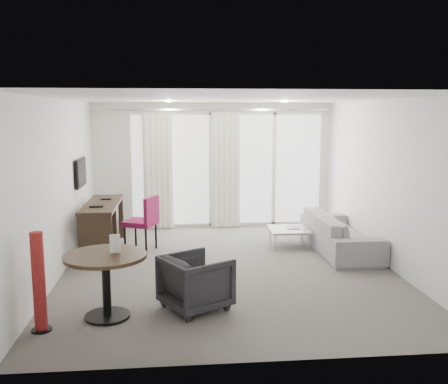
{
  "coord_description": "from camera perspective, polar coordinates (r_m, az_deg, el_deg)",
  "views": [
    {
      "loc": [
        -0.78,
        -7.46,
        2.39
      ],
      "look_at": [
        0.0,
        0.6,
        1.1
      ],
      "focal_mm": 40.0,
      "sensor_mm": 36.0,
      "label": 1
    }
  ],
  "objects": [
    {
      "name": "ceiling",
      "position": [
        7.5,
        0.45,
        10.65
      ],
      "size": [
        5.0,
        6.0,
        0.0
      ],
      "primitive_type": "cube",
      "color": "white",
      "rests_on": "ground"
    },
    {
      "name": "magazine",
      "position": [
        9.17,
        7.91,
        -3.82
      ],
      "size": [
        0.23,
        0.29,
        0.02
      ],
      "primitive_type": null,
      "rotation": [
        0.0,
        0.0,
        -0.09
      ],
      "color": "gray",
      "rests_on": "coffee_table"
    },
    {
      "name": "red_lamp",
      "position": [
        5.9,
        -20.41,
        -9.63
      ],
      "size": [
        0.24,
        0.24,
        1.12
      ],
      "primitive_type": "cylinder",
      "rotation": [
        0.0,
        0.0,
        0.07
      ],
      "color": "maroon",
      "rests_on": "floor"
    },
    {
      "name": "balustrade",
      "position": [
        13.59,
        -0.9,
        1.06
      ],
      "size": [
        5.5,
        0.06,
        1.05
      ],
      "primitive_type": null,
      "color": "#B2B2B7",
      "rests_on": "terrace_slab"
    },
    {
      "name": "wall_front",
      "position": [
        4.66,
        4.26,
        -4.52
      ],
      "size": [
        5.0,
        0.0,
        2.6
      ],
      "primitive_type": "cube",
      "color": "silver",
      "rests_on": "ground"
    },
    {
      "name": "remote",
      "position": [
        9.23,
        8.06,
        -3.75
      ],
      "size": [
        0.05,
        0.15,
        0.02
      ],
      "primitive_type": null,
      "rotation": [
        0.0,
        0.0,
        -0.06
      ],
      "color": "black",
      "rests_on": "coffee_table"
    },
    {
      "name": "floor",
      "position": [
        7.87,
        0.42,
        -8.62
      ],
      "size": [
        5.0,
        6.0,
        0.0
      ],
      "primitive_type": "cube",
      "color": "#5F5953",
      "rests_on": "ground"
    },
    {
      "name": "menu_card",
      "position": [
        6.03,
        -12.31,
        -7.24
      ],
      "size": [
        0.12,
        0.03,
        0.22
      ],
      "primitive_type": null,
      "rotation": [
        0.0,
        0.0,
        0.07
      ],
      "color": "white",
      "rests_on": "round_table"
    },
    {
      "name": "wall_right",
      "position": [
        8.22,
        18.04,
        0.98
      ],
      "size": [
        0.0,
        6.0,
        2.6
      ],
      "primitive_type": "cube",
      "color": "silver",
      "rests_on": "ground"
    },
    {
      "name": "desk",
      "position": [
        9.01,
        -13.68,
        -3.85
      ],
      "size": [
        0.56,
        1.79,
        0.84
      ],
      "primitive_type": null,
      "color": "black",
      "rests_on": "floor"
    },
    {
      "name": "rattan_chair_a",
      "position": [
        12.18,
        2.48,
        -0.34
      ],
      "size": [
        0.58,
        0.58,
        0.81
      ],
      "primitive_type": null,
      "rotation": [
        0.0,
        0.0,
        -0.06
      ],
      "color": "brown",
      "rests_on": "terrace_slab"
    },
    {
      "name": "rattan_chair_b",
      "position": [
        12.83,
        6.93,
        -0.03
      ],
      "size": [
        0.65,
        0.65,
        0.76
      ],
      "primitive_type": null,
      "rotation": [
        0.0,
        0.0,
        0.3
      ],
      "color": "brown",
      "rests_on": "terrace_slab"
    },
    {
      "name": "downlight_a",
      "position": [
        9.06,
        -6.38,
        10.26
      ],
      "size": [
        0.12,
        0.12,
        0.02
      ],
      "primitive_type": "cylinder",
      "color": "#FFE0B2",
      "rests_on": "ceiling"
    },
    {
      "name": "rattan_table",
      "position": [
        11.76,
        4.15,
        -1.59
      ],
      "size": [
        0.56,
        0.56,
        0.44
      ],
      "primitive_type": null,
      "rotation": [
        0.0,
        0.0,
        0.32
      ],
      "color": "brown",
      "rests_on": "terrace_slab"
    },
    {
      "name": "desk_chair",
      "position": [
        8.82,
        -9.54,
        -3.55
      ],
      "size": [
        0.68,
        0.66,
        0.97
      ],
      "primitive_type": null,
      "rotation": [
        0.0,
        0.0,
        -0.4
      ],
      "color": "maroon",
      "rests_on": "floor"
    },
    {
      "name": "terrace_slab",
      "position": [
        12.26,
        -0.35,
        -2.47
      ],
      "size": [
        5.6,
        3.0,
        0.12
      ],
      "primitive_type": "cube",
      "color": "#4D4D50",
      "rests_on": "ground"
    },
    {
      "name": "curtain_left",
      "position": [
        10.36,
        -7.54,
        2.38
      ],
      "size": [
        0.6,
        0.2,
        2.38
      ],
      "primitive_type": null,
      "color": "silver",
      "rests_on": "ground"
    },
    {
      "name": "wall_left",
      "position": [
        7.73,
        -18.32,
        0.49
      ],
      "size": [
        0.0,
        6.0,
        2.6
      ],
      "primitive_type": "cube",
      "color": "silver",
      "rests_on": "ground"
    },
    {
      "name": "tub_armchair",
      "position": [
        6.22,
        -3.23,
        -10.24
      ],
      "size": [
        1.0,
        1.0,
        0.67
      ],
      "primitive_type": "imported",
      "rotation": [
        0.0,
        0.0,
        2.1
      ],
      "color": "#232326",
      "rests_on": "floor"
    },
    {
      "name": "curtain_right",
      "position": [
        10.4,
        0.2,
        2.48
      ],
      "size": [
        0.6,
        0.2,
        2.38
      ],
      "primitive_type": null,
      "color": "silver",
      "rests_on": "ground"
    },
    {
      "name": "tv",
      "position": [
        9.13,
        -16.07,
        2.15
      ],
      "size": [
        0.05,
        0.8,
        0.5
      ],
      "primitive_type": null,
      "color": "black",
      "rests_on": "wall_left"
    },
    {
      "name": "window_panel",
      "position": [
        10.57,
        0.38,
        2.59
      ],
      "size": [
        4.0,
        0.02,
        2.38
      ],
      "primitive_type": null,
      "color": "white",
      "rests_on": "ground"
    },
    {
      "name": "round_table",
      "position": [
        6.1,
        -13.29,
        -10.41
      ],
      "size": [
        1.03,
        1.03,
        0.77
      ],
      "primitive_type": null,
      "rotation": [
        0.0,
        0.0,
        0.07
      ],
      "color": "#352415",
      "rests_on": "floor"
    },
    {
      "name": "sofa",
      "position": [
        8.95,
        13.09,
        -4.54
      ],
      "size": [
        0.87,
        2.22,
        0.65
      ],
      "primitive_type": "imported",
      "rotation": [
        0.0,
        0.0,
        1.57
      ],
      "color": "gray",
      "rests_on": "floor"
    },
    {
      "name": "coffee_table",
      "position": [
        9.13,
        7.41,
        -5.16
      ],
      "size": [
        0.74,
        0.74,
        0.32
      ],
      "primitive_type": null,
      "rotation": [
        0.0,
        0.0,
        -0.03
      ],
      "color": "gray",
      "rests_on": "floor"
    },
    {
      "name": "curtain_track",
      "position": [
        10.31,
        -1.2,
        9.39
      ],
      "size": [
        4.8,
        0.04,
        0.04
      ],
      "primitive_type": null,
      "color": "#B2B2B7",
      "rests_on": "ceiling"
    },
    {
      "name": "window_frame",
      "position": [
        10.55,
        0.39,
        2.58
      ],
      "size": [
        4.1,
        0.06,
        2.44
      ],
      "primitive_type": null,
      "color": "white",
      "rests_on": "ground"
    },
    {
      "name": "downlight_b",
      "position": [
        9.28,
        6.91,
        10.22
      ],
      "size": [
        0.12,
        0.12,
        0.02
      ],
      "primitive_type": "cylinder",
      "color": "#FFE0B2",
      "rests_on": "ceiling"
    }
  ]
}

